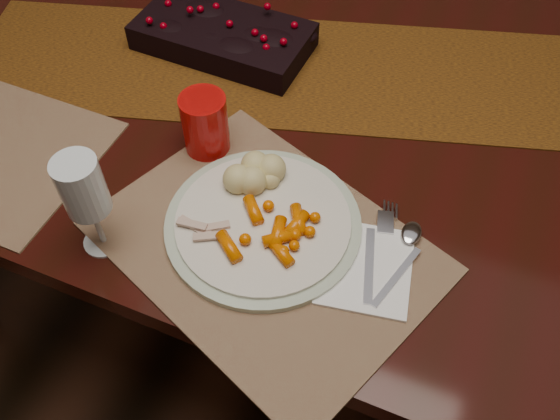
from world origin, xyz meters
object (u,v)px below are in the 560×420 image
at_px(dining_table, 326,227).
at_px(turkey_shreds, 204,227).
at_px(placemat_main, 265,246).
at_px(baby_carrots, 261,231).
at_px(wine_glass, 90,206).
at_px(red_cup, 205,124).
at_px(mashed_potatoes, 255,171).
at_px(dinner_plate, 263,223).
at_px(centerpiece, 223,32).
at_px(napkin, 366,267).

bearing_deg(dining_table, turkey_shreds, -103.68).
height_order(dining_table, placemat_main, placemat_main).
relative_size(baby_carrots, turkey_shreds, 1.59).
distance_m(dining_table, turkey_shreds, 0.54).
relative_size(dining_table, wine_glass, 10.44).
bearing_deg(red_cup, placemat_main, -41.14).
height_order(baby_carrots, red_cup, red_cup).
height_order(mashed_potatoes, turkey_shreds, mashed_potatoes).
height_order(turkey_shreds, wine_glass, wine_glass).
bearing_deg(dinner_plate, placemat_main, -60.95).
bearing_deg(red_cup, dinner_plate, -37.61).
relative_size(baby_carrots, wine_glass, 0.70).
bearing_deg(baby_carrots, red_cup, 138.32).
distance_m(dinner_plate, turkey_shreds, 0.09).
xyz_separation_m(centerpiece, mashed_potatoes, (0.20, -0.30, 0.01)).
distance_m(baby_carrots, napkin, 0.16).
xyz_separation_m(centerpiece, wine_glass, (0.04, -0.49, 0.05)).
height_order(dinner_plate, napkin, dinner_plate).
bearing_deg(turkey_shreds, napkin, 9.27).
height_order(turkey_shreds, red_cup, red_cup).
distance_m(mashed_potatoes, red_cup, 0.12).
bearing_deg(baby_carrots, mashed_potatoes, 119.05).
bearing_deg(centerpiece, mashed_potatoes, -56.24).
bearing_deg(dining_table, placemat_main, -89.52).
xyz_separation_m(dining_table, dinner_plate, (-0.01, -0.30, 0.39)).
distance_m(dinner_plate, wine_glass, 0.25).
bearing_deg(dinner_plate, turkey_shreds, -145.15).
distance_m(dinner_plate, napkin, 0.17).
bearing_deg(wine_glass, centerpiece, 94.47).
relative_size(placemat_main, wine_glass, 2.76).
height_order(mashed_potatoes, red_cup, red_cup).
height_order(placemat_main, turkey_shreds, turkey_shreds).
bearing_deg(napkin, turkey_shreds, 179.17).
relative_size(mashed_potatoes, red_cup, 0.81).
height_order(napkin, wine_glass, wine_glass).
distance_m(dinner_plate, red_cup, 0.20).
bearing_deg(baby_carrots, dining_table, 89.13).
relative_size(centerpiece, napkin, 2.21).
relative_size(placemat_main, dinner_plate, 1.61).
bearing_deg(dinner_plate, red_cup, 142.39).
relative_size(centerpiece, turkey_shreds, 4.37).
height_order(baby_carrots, turkey_shreds, baby_carrots).
bearing_deg(napkin, baby_carrots, 175.36).
distance_m(placemat_main, wine_glass, 0.25).
bearing_deg(placemat_main, dining_table, 112.21).
distance_m(baby_carrots, mashed_potatoes, 0.11).
height_order(placemat_main, mashed_potatoes, mashed_potatoes).
bearing_deg(centerpiece, turkey_shreds, -67.57).
xyz_separation_m(mashed_potatoes, red_cup, (-0.11, 0.05, 0.01)).
bearing_deg(placemat_main, napkin, 29.07).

